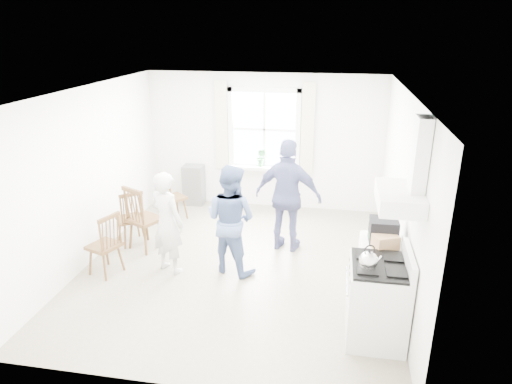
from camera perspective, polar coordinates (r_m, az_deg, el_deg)
name	(u,v)px	position (r m, az deg, el deg)	size (l,w,h in m)	color
room_shell	(237,184)	(6.44, -2.42, 0.97)	(4.62, 5.12, 2.64)	gray
window_assembly	(264,134)	(8.71, 1.00, 7.23)	(1.88, 0.24, 1.70)	white
range_hood	(406,183)	(4.89, 18.27, 1.04)	(0.45, 0.76, 0.94)	white
shelf_unit	(194,185)	(9.22, -7.78, 0.89)	(0.40, 0.30, 0.80)	slate
gas_stove	(377,301)	(5.48, 14.92, -12.97)	(0.68, 0.76, 1.12)	silver
kettle	(369,261)	(5.08, 13.89, -8.34)	(0.20, 0.20, 0.29)	silver
low_cabinet	(379,273)	(6.10, 15.08, -9.70)	(0.50, 0.55, 0.90)	white
stereo_stack	(383,231)	(5.81, 15.63, -4.69)	(0.34, 0.31, 0.30)	black
cardboard_box	(385,242)	(5.66, 15.88, -6.06)	(0.28, 0.20, 0.18)	#A67B50
windsor_chair_a	(131,213)	(7.62, -15.32, -2.49)	(0.55, 0.55, 0.94)	#4C3118
windsor_chair_b	(138,212)	(7.37, -14.53, -2.44)	(0.61, 0.61, 1.09)	#4C3118
windsor_chair_c	(108,238)	(6.81, -18.03, -5.52)	(0.51, 0.51, 0.95)	#4C3118
person_left	(167,223)	(6.64, -11.05, -3.79)	(0.56, 0.56, 1.53)	silver
person_mid	(231,219)	(6.53, -3.17, -3.42)	(0.79, 0.79, 1.62)	#4C608E
person_right	(288,196)	(7.12, 4.03, -0.54)	(1.06, 1.06, 1.81)	navy
potted_plant	(261,158)	(8.74, 0.67, 4.32)	(0.19, 0.19, 0.35)	#316F37
windsor_chair_d	(169,192)	(8.47, -10.82, 0.05)	(0.53, 0.53, 0.91)	#4C3118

